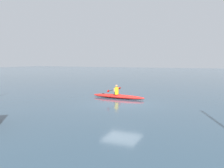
{
  "coord_description": "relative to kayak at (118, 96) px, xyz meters",
  "views": [
    {
      "loc": [
        -5.68,
        14.66,
        3.0
      ],
      "look_at": [
        0.19,
        1.33,
        1.49
      ],
      "focal_mm": 36.5,
      "sensor_mm": 36.0,
      "label": 1
    }
  ],
  "objects": [
    {
      "name": "ground_plane",
      "position": [
        -1.09,
        1.9,
        -0.16
      ],
      "size": [
        160.0,
        160.0,
        0.0
      ],
      "primitive_type": "plane",
      "color": "#283D4C"
    },
    {
      "name": "kayak",
      "position": [
        0.0,
        0.0,
        0.0
      ],
      "size": [
        4.46,
        0.86,
        0.31
      ],
      "color": "red",
      "rests_on": "ground"
    },
    {
      "name": "kayaker",
      "position": [
        0.15,
        -0.01,
        0.49
      ],
      "size": [
        0.44,
        2.49,
        0.77
      ],
      "color": "yellow",
      "rests_on": "kayak"
    }
  ]
}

